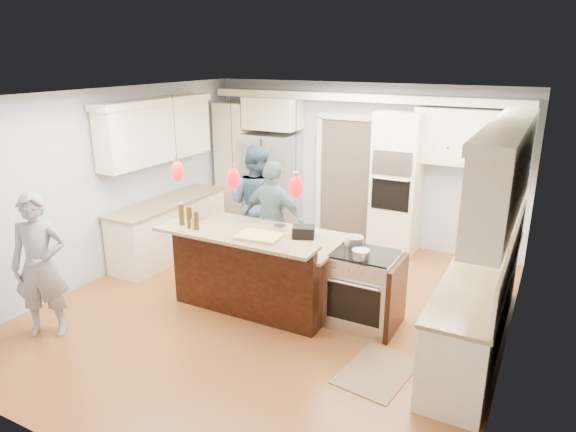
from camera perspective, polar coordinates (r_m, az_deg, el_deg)
name	(u,v)px	position (r m, az deg, el deg)	size (l,w,h in m)	color
ground_plane	(275,307)	(6.79, -1.41, -10.09)	(6.00, 6.00, 0.00)	#A7602D
room_shell	(274,171)	(6.15, -1.53, 5.06)	(5.54, 6.04, 2.72)	#B2BCC6
refrigerator	(272,183)	(9.34, -1.82, 3.67)	(0.90, 0.70, 1.80)	#B7B7BC
oven_column	(397,184)	(8.44, 11.98, 3.51)	(0.72, 0.69, 2.30)	beige
back_upper_cabinets	(315,144)	(8.93, 3.05, 8.04)	(5.30, 0.61, 2.54)	beige
right_counter_run	(486,258)	(5.94, 21.16, -4.37)	(0.64, 3.10, 2.51)	beige
left_cabinets	(165,192)	(8.36, -13.49, 2.60)	(0.64, 2.30, 2.51)	beige
kitchen_island	(261,267)	(6.75, -2.98, -5.73)	(2.10, 1.46, 1.12)	black
island_range	(366,289)	(6.28, 8.61, -8.06)	(0.82, 0.71, 0.92)	#B7B7BC
pendant_lights	(233,178)	(5.86, -6.12, 4.18)	(1.75, 0.15, 1.03)	black
person_bar_end	(40,266)	(6.49, -25.85, -5.02)	(0.62, 0.41, 1.71)	gray
person_far_left	(256,203)	(8.05, -3.59, 1.45)	(0.89, 0.69, 1.83)	#344B65
person_far_right	(274,221)	(7.36, -1.62, -0.50)	(1.01, 0.42, 1.73)	slate
person_range_side	(479,247)	(6.98, 20.44, -3.29)	(1.03, 0.59, 1.60)	#A98FC1
floor_rug	(377,371)	(5.65, 9.90, -16.62)	(0.63, 0.93, 0.01)	olive
water_bottle	(181,214)	(6.50, -11.76, 0.24)	(0.06, 0.06, 0.27)	silver
beer_bottle_a	(181,215)	(6.47, -11.75, 0.16)	(0.07, 0.07, 0.27)	#432A0C
beer_bottle_b	(189,217)	(6.35, -10.90, -0.13)	(0.07, 0.07, 0.27)	#432A0C
beer_bottle_c	(196,221)	(6.27, -10.13, -0.51)	(0.06, 0.06, 0.23)	#432A0C
drink_can	(193,224)	(6.32, -10.50, -0.90)	(0.06, 0.06, 0.12)	#B7B7BC
cutting_board	(259,236)	(5.93, -3.23, -2.29)	(0.50, 0.36, 0.04)	#DEB866
pot_large	(354,242)	(6.24, 7.36, -2.87)	(0.23, 0.23, 0.13)	#B7B7BC
pot_small	(361,254)	(5.92, 8.09, -4.23)	(0.21, 0.21, 0.10)	#B7B7BC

